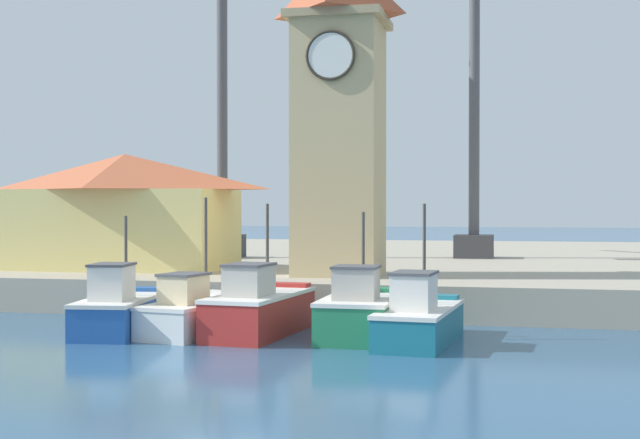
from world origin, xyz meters
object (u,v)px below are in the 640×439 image
(port_crane_far, at_px, (223,112))
(port_crane_near, at_px, (473,122))
(fishing_boat_mid_left, at_px, (360,313))
(warehouse_left, at_px, (125,210))
(fishing_boat_center, at_px, (419,318))
(fishing_boat_far_left, at_px, (119,309))
(clock_tower, at_px, (339,104))
(fishing_boat_left_inner, at_px, (259,309))
(fishing_boat_left_outer, at_px, (196,313))

(port_crane_far, bearing_deg, port_crane_near, 11.27)
(fishing_boat_mid_left, distance_m, warehouse_left, 15.61)
(fishing_boat_center, relative_size, warehouse_left, 0.57)
(fishing_boat_far_left, bearing_deg, clock_tower, 56.76)
(port_crane_far, bearing_deg, fishing_boat_mid_left, -60.17)
(fishing_boat_mid_left, distance_m, clock_tower, 10.82)
(fishing_boat_left_inner, bearing_deg, port_crane_near, 75.08)
(fishing_boat_far_left, xyz_separation_m, clock_tower, (5.40, 8.24, 7.24))
(port_crane_near, bearing_deg, clock_tower, -109.05)
(fishing_boat_left_outer, height_order, port_crane_far, port_crane_far)
(fishing_boat_left_inner, bearing_deg, fishing_boat_center, -5.52)
(fishing_boat_left_outer, relative_size, port_crane_near, 0.25)
(port_crane_near, bearing_deg, fishing_boat_center, -91.41)
(fishing_boat_far_left, bearing_deg, fishing_boat_center, 0.61)
(clock_tower, xyz_separation_m, port_crane_far, (-8.33, 10.57, 0.97))
(port_crane_near, relative_size, port_crane_far, 0.97)
(clock_tower, bearing_deg, port_crane_near, 70.95)
(clock_tower, bearing_deg, fishing_boat_far_left, -123.24)
(clock_tower, distance_m, port_crane_near, 13.90)
(fishing_boat_far_left, distance_m, clock_tower, 12.22)
(fishing_boat_left_outer, relative_size, fishing_boat_mid_left, 1.14)
(fishing_boat_left_inner, distance_m, port_crane_near, 22.82)
(warehouse_left, bearing_deg, clock_tower, -9.89)
(fishing_boat_far_left, bearing_deg, fishing_boat_left_inner, 7.59)
(warehouse_left, xyz_separation_m, port_crane_far, (1.49, 8.86, 5.12))
(port_crane_far, bearing_deg, warehouse_left, -99.55)
(clock_tower, distance_m, warehouse_left, 10.80)
(fishing_boat_far_left, distance_m, fishing_boat_mid_left, 7.60)
(warehouse_left, bearing_deg, fishing_boat_mid_left, -38.33)
(fishing_boat_left_inner, relative_size, fishing_boat_center, 0.99)
(fishing_boat_center, xyz_separation_m, warehouse_left, (-13.83, 9.85, 3.13))
(fishing_boat_far_left, height_order, fishing_boat_left_inner, fishing_boat_left_inner)
(fishing_boat_far_left, relative_size, port_crane_near, 0.26)
(fishing_boat_left_outer, bearing_deg, fishing_boat_far_left, -172.02)
(fishing_boat_far_left, xyz_separation_m, fishing_boat_left_inner, (4.39, 0.59, 0.05))
(fishing_boat_mid_left, distance_m, port_crane_near, 22.39)
(fishing_boat_left_inner, height_order, clock_tower, clock_tower)
(clock_tower, relative_size, port_crane_far, 0.71)
(fishing_boat_mid_left, bearing_deg, fishing_boat_left_outer, -178.69)
(fishing_boat_center, height_order, port_crane_near, port_crane_near)
(fishing_boat_far_left, distance_m, fishing_boat_left_inner, 4.43)
(fishing_boat_far_left, xyz_separation_m, warehouse_left, (-4.42, 9.95, 3.09))
(fishing_boat_mid_left, bearing_deg, clock_tower, 105.70)
(fishing_boat_far_left, bearing_deg, fishing_boat_mid_left, 3.44)
(fishing_boat_left_outer, bearing_deg, fishing_boat_center, -1.94)
(port_crane_near, xyz_separation_m, port_crane_far, (-12.87, -2.56, 0.54))
(port_crane_near, bearing_deg, port_crane_far, -168.73)
(fishing_boat_left_inner, distance_m, fishing_boat_mid_left, 3.19)
(fishing_boat_far_left, relative_size, fishing_boat_left_outer, 1.03)
(fishing_boat_far_left, xyz_separation_m, fishing_boat_center, (9.41, 0.10, -0.04))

